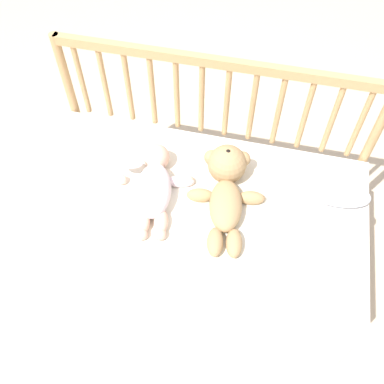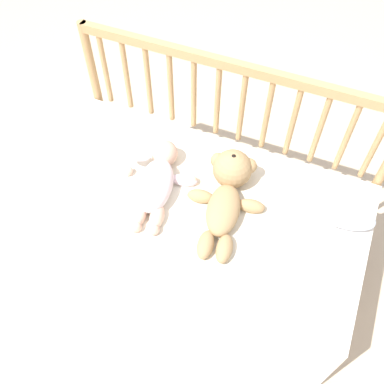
% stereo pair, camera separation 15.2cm
% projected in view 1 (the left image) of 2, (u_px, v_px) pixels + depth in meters
% --- Properties ---
extents(ground_plane, '(12.00, 12.00, 0.00)m').
position_uv_depth(ground_plane, '(192.00, 260.00, 1.95)').
color(ground_plane, '#C6B293').
extents(crib_mattress, '(1.26, 0.68, 0.47)m').
position_uv_depth(crib_mattress, '(192.00, 233.00, 1.76)').
color(crib_mattress, white).
rests_on(crib_mattress, ground_plane).
extents(crib_rail, '(1.26, 0.04, 0.83)m').
position_uv_depth(crib_rail, '(214.00, 109.00, 1.68)').
color(crib_rail, tan).
rests_on(crib_rail, ground_plane).
extents(blanket, '(0.79, 0.54, 0.01)m').
position_uv_depth(blanket, '(192.00, 205.00, 1.55)').
color(blanket, silver).
rests_on(blanket, crib_mattress).
extents(teddy_bear, '(0.29, 0.44, 0.15)m').
position_uv_depth(teddy_bear, '(226.00, 185.00, 1.54)').
color(teddy_bear, tan).
rests_on(teddy_bear, crib_mattress).
extents(baby, '(0.30, 0.40, 0.10)m').
position_uv_depth(baby, '(154.00, 186.00, 1.55)').
color(baby, white).
rests_on(baby, crib_mattress).
extents(small_pillow, '(0.25, 0.12, 0.06)m').
position_uv_depth(small_pillow, '(336.00, 193.00, 1.55)').
color(small_pillow, silver).
rests_on(small_pillow, crib_mattress).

